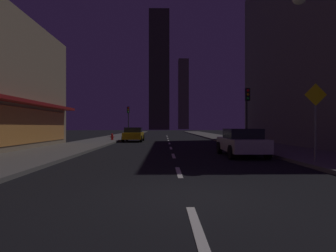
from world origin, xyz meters
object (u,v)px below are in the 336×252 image
pedestrian_crossing_sign (315,115)px  car_parked_near (242,142)px  traffic_light_near_right (247,104)px  car_parked_far (134,134)px  fire_hydrant_far_left (112,137)px  traffic_light_far_left (128,115)px  street_lamp_right (320,34)px

pedestrian_crossing_sign → car_parked_near: bearing=119.7°
traffic_light_near_right → pedestrian_crossing_sign: (0.10, -8.77, -1.18)m
car_parked_far → pedestrian_crossing_sign: pedestrian_crossing_sign is taller
fire_hydrant_far_left → traffic_light_far_left: (0.40, 10.02, 2.74)m
car_parked_near → car_parked_far: 15.56m
car_parked_near → pedestrian_crossing_sign: bearing=-60.3°
car_parked_near → traffic_light_far_left: (-9.10, 24.37, 2.45)m
car_parked_far → fire_hydrant_far_left: size_ratio=6.48×
car_parked_far → traffic_light_far_left: (-1.90, 10.58, 2.45)m
car_parked_near → traffic_light_near_right: 6.11m
car_parked_near → street_lamp_right: (1.78, -4.23, 4.33)m
street_lamp_right → traffic_light_far_left: bearing=110.8°
car_parked_near → traffic_light_far_left: size_ratio=1.01×
traffic_light_near_right → car_parked_near: bearing=-109.8°
street_lamp_right → car_parked_near: bearing=112.8°
fire_hydrant_far_left → traffic_light_far_left: bearing=87.7°
traffic_light_far_left → pedestrian_crossing_sign: bearing=-68.3°
car_parked_far → traffic_light_far_left: bearing=100.2°
fire_hydrant_far_left → traffic_light_near_right: traffic_light_near_right is taller
car_parked_near → fire_hydrant_far_left: bearing=123.5°
car_parked_far → street_lamp_right: 20.59m
street_lamp_right → pedestrian_crossing_sign: size_ratio=2.09×
car_parked_near → car_parked_far: (-7.20, 13.79, 0.00)m
car_parked_far → traffic_light_far_left: traffic_light_far_left is taller
traffic_light_far_left → pedestrian_crossing_sign: (11.10, -27.88, -1.18)m
fire_hydrant_far_left → traffic_light_near_right: bearing=-38.6°
car_parked_far → street_lamp_right: size_ratio=0.64×
car_parked_far → fire_hydrant_far_left: bearing=166.1°
car_parked_near → traffic_light_near_right: traffic_light_near_right is taller
traffic_light_near_right → traffic_light_far_left: same height
car_parked_near → street_lamp_right: street_lamp_right is taller
car_parked_far → traffic_light_far_left: size_ratio=1.01×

